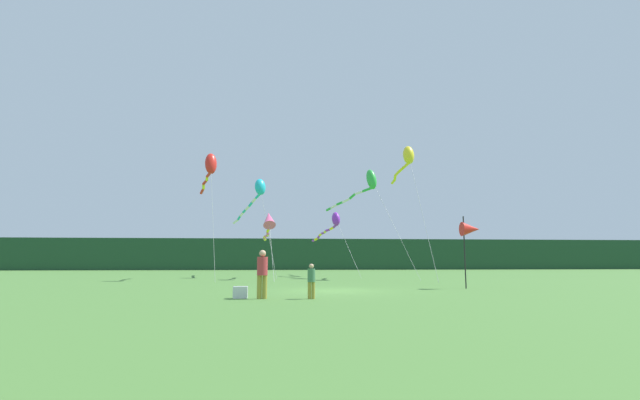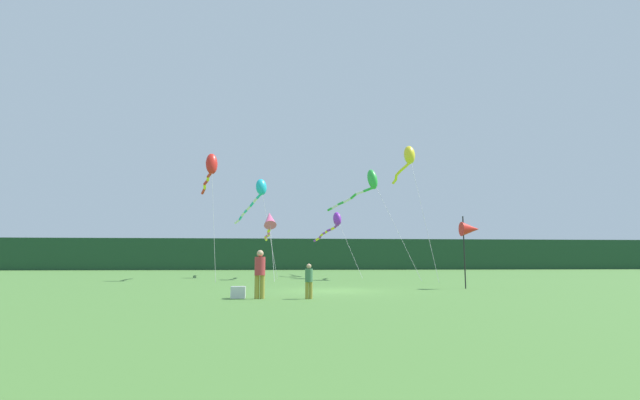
% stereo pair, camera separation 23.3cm
% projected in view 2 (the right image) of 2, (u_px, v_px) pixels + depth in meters
% --- Properties ---
extents(ground_plane, '(120.00, 120.00, 0.00)m').
position_uv_depth(ground_plane, '(331.00, 291.00, 20.42)').
color(ground_plane, '#477533').
extents(distant_treeline, '(108.00, 3.12, 4.34)m').
position_uv_depth(distant_treeline, '(297.00, 254.00, 65.16)').
color(distant_treeline, '#1E4228').
rests_on(distant_treeline, ground).
extents(person_adult, '(0.38, 0.38, 1.73)m').
position_uv_depth(person_adult, '(260.00, 271.00, 16.36)').
color(person_adult, olive).
rests_on(person_adult, ground).
extents(person_child, '(0.27, 0.27, 1.24)m').
position_uv_depth(person_child, '(309.00, 279.00, 16.27)').
color(person_child, olive).
rests_on(person_child, ground).
extents(cooler_box, '(0.52, 0.31, 0.42)m').
position_uv_depth(cooler_box, '(238.00, 292.00, 16.49)').
color(cooler_box, silver).
rests_on(cooler_box, ground).
extents(banner_flag_pole, '(0.90, 0.70, 3.51)m').
position_uv_depth(banner_flag_pole, '(470.00, 230.00, 22.32)').
color(banner_flag_pole, black).
rests_on(banner_flag_pole, ground).
extents(kite_cyan, '(4.15, 8.77, 7.97)m').
position_uv_depth(kite_cyan, '(258.00, 192.00, 37.37)').
color(kite_cyan, '#B2B2B2').
rests_on(kite_cyan, ground).
extents(kite_yellow, '(1.02, 8.30, 9.87)m').
position_uv_depth(kite_yellow, '(408.00, 157.00, 33.71)').
color(kite_yellow, '#B2B2B2').
rests_on(kite_yellow, ground).
extents(kite_red, '(2.30, 6.91, 8.88)m').
position_uv_depth(kite_red, '(211.00, 167.00, 32.23)').
color(kite_red, '#B2B2B2').
rests_on(kite_red, ground).
extents(kite_rainbow, '(1.08, 7.53, 5.10)m').
position_uv_depth(kite_rainbow, '(269.00, 221.00, 33.15)').
color(kite_rainbow, '#B2B2B2').
rests_on(kite_rainbow, ground).
extents(kite_green, '(5.25, 10.18, 8.57)m').
position_uv_depth(kite_green, '(367.00, 184.00, 35.95)').
color(kite_green, '#B2B2B2').
rests_on(kite_green, ground).
extents(kite_purple, '(3.08, 9.47, 5.64)m').
position_uv_depth(kite_purple, '(334.00, 223.00, 39.58)').
color(kite_purple, '#B2B2B2').
rests_on(kite_purple, ground).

